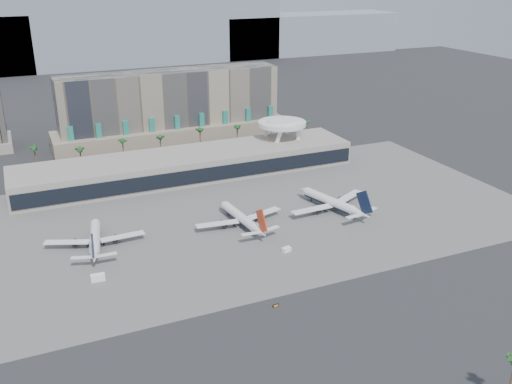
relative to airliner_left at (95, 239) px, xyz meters
name	(u,v)px	position (x,y,z in m)	size (l,w,h in m)	color
ground	(285,278)	(55.84, -49.66, -3.37)	(900.00, 900.00, 0.00)	#232326
apron_pad	(228,217)	(55.84, 5.34, -3.34)	(260.00, 130.00, 0.06)	#5B5B59
mountain_ridge	(110,36)	(83.71, 420.34, 26.52)	(680.00, 60.00, 70.00)	gray
hotel	(172,113)	(65.84, 124.75, 13.44)	(140.00, 30.00, 42.00)	gray
terminal	(189,164)	(55.84, 60.18, 3.14)	(170.00, 32.50, 14.50)	#A0988D
saucer_structure	(282,126)	(110.84, 66.34, 15.08)	(26.00, 26.00, 21.89)	white
palm_row	(181,137)	(62.84, 95.34, 7.12)	(157.80, 2.80, 13.10)	brown
airliner_left	(95,239)	(0.00, 0.00, 0.00)	(37.10, 38.49, 13.37)	white
airliner_centre	(241,218)	(57.95, -4.76, 0.10)	(38.61, 39.90, 13.78)	white
airliner_right	(332,202)	(100.08, -5.82, 0.36)	(40.43, 41.94, 14.80)	white
service_vehicle_a	(98,278)	(-3.29, -25.91, -2.21)	(4.75, 2.32, 2.32)	white
service_vehicle_b	(286,250)	(64.66, -32.68, -2.51)	(3.33, 1.90, 1.71)	white
taxiway_sign	(276,306)	(45.12, -64.48, -2.91)	(2.05, 0.41, 0.93)	black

